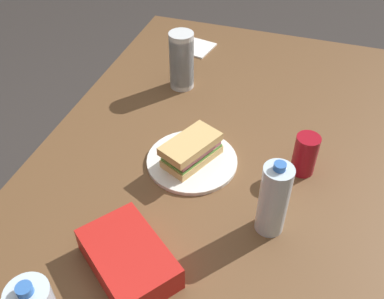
{
  "coord_description": "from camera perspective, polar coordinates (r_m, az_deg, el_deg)",
  "views": [
    {
      "loc": [
        0.9,
        0.24,
        1.63
      ],
      "look_at": [
        0.05,
        -0.04,
        0.82
      ],
      "focal_mm": 40.3,
      "sensor_mm": 36.0,
      "label": 1
    }
  ],
  "objects": [
    {
      "name": "water_bottle_tall",
      "position": [
        1.03,
        10.75,
        -6.5
      ],
      "size": [
        0.07,
        0.07,
        0.22
      ],
      "color": "silver",
      "rests_on": "dining_table"
    },
    {
      "name": "paper_napkin",
      "position": [
        1.79,
        0.46,
        13.39
      ],
      "size": [
        0.15,
        0.15,
        0.01
      ],
      "primitive_type": "cube",
      "rotation": [
        0.0,
        0.0,
        1.38
      ],
      "color": "white",
      "rests_on": "dining_table"
    },
    {
      "name": "dining_table",
      "position": [
        1.33,
        2.46,
        -3.39
      ],
      "size": [
        1.62,
        1.01,
        0.77
      ],
      "color": "brown",
      "rests_on": "ground_plane"
    },
    {
      "name": "plastic_cup_stack",
      "position": [
        1.5,
        -1.39,
        11.68
      ],
      "size": [
        0.08,
        0.08,
        0.2
      ],
      "color": "silver",
      "rests_on": "dining_table"
    },
    {
      "name": "soda_can_red",
      "position": [
        1.22,
        14.74,
        -0.65
      ],
      "size": [
        0.07,
        0.07,
        0.12
      ],
      "primitive_type": "cylinder",
      "color": "maroon",
      "rests_on": "dining_table"
    },
    {
      "name": "sandwich",
      "position": [
        1.21,
        -0.06,
        -0.03
      ],
      "size": [
        0.21,
        0.15,
        0.08
      ],
      "color": "#DBB26B",
      "rests_on": "paper_plate"
    },
    {
      "name": "ground_plane",
      "position": [
        1.88,
        1.83,
        -18.05
      ],
      "size": [
        8.0,
        8.0,
        0.0
      ],
      "primitive_type": "plane",
      "color": "#383330"
    },
    {
      "name": "chip_bag",
      "position": [
        1.0,
        -8.4,
        -14.1
      ],
      "size": [
        0.26,
        0.27,
        0.07
      ],
      "primitive_type": "cube",
      "rotation": [
        0.0,
        0.0,
        0.92
      ],
      "color": "red",
      "rests_on": "dining_table"
    },
    {
      "name": "paper_plate",
      "position": [
        1.24,
        -0.0,
        -1.51
      ],
      "size": [
        0.26,
        0.26,
        0.01
      ],
      "primitive_type": "cylinder",
      "color": "white",
      "rests_on": "dining_table"
    }
  ]
}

